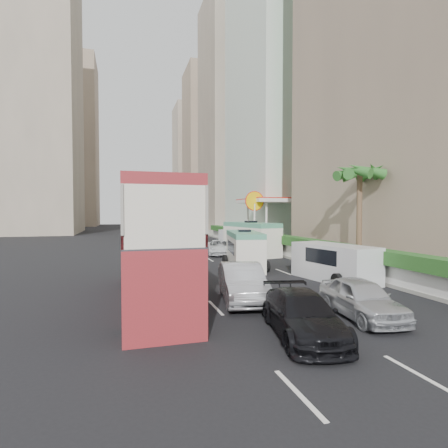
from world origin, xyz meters
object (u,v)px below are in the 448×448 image
object	(u,v)px
minibus_far	(251,239)
palm_tree	(359,220)
car_black	(302,336)
panel_van_far	(237,240)
car_silver_lane_b	(361,317)
panel_van_near	(334,263)
van_asset	(219,255)
car_silver_lane_a	(242,301)
shell_station	(272,222)
minibus_near	(244,250)
double_decker_bus	(151,243)

from	to	relation	value
minibus_far	palm_tree	size ratio (longest dim) A/B	1.03
car_black	panel_van_far	bearing A→B (deg)	87.50
car_black	car_silver_lane_b	bearing A→B (deg)	31.37
panel_van_far	palm_tree	size ratio (longest dim) A/B	0.77
panel_van_near	van_asset	bearing A→B (deg)	92.07
car_silver_lane_a	minibus_far	distance (m)	16.74
panel_van_near	shell_station	xyz separation A→B (m)	(5.67, 21.40, 1.72)
minibus_far	shell_station	bearing A→B (deg)	43.96
car_silver_lane_a	shell_station	xyz separation A→B (m)	(12.18, 24.20, 2.75)
car_silver_lane_a	palm_tree	distance (m)	11.75
van_asset	shell_station	xyz separation A→B (m)	(8.74, 7.96, 2.75)
panel_van_near	minibus_near	bearing A→B (deg)	110.78
car_silver_lane_a	minibus_near	world-z (taller)	minibus_near
minibus_far	car_black	bearing A→B (deg)	-117.80
panel_van_far	shell_station	xyz separation A→B (m)	(5.80, 4.14, 1.76)
palm_tree	car_silver_lane_b	bearing A→B (deg)	-126.81
minibus_far	palm_tree	world-z (taller)	palm_tree
car_black	van_asset	world-z (taller)	car_black
palm_tree	shell_station	bearing A→B (deg)	83.40
double_decker_bus	car_silver_lane_a	distance (m)	4.73
minibus_far	shell_station	world-z (taller)	shell_station
car_black	shell_station	distance (m)	31.30
panel_van_near	palm_tree	world-z (taller)	palm_tree
car_silver_lane_b	car_silver_lane_a	bearing A→B (deg)	140.82
minibus_near	panel_van_near	world-z (taller)	minibus_near
car_silver_lane_a	car_black	world-z (taller)	car_silver_lane_a
car_silver_lane_a	panel_van_near	size ratio (longest dim) A/B	0.96
car_silver_lane_a	shell_station	bearing A→B (deg)	73.38
shell_station	car_black	bearing A→B (deg)	-112.20
shell_station	minibus_near	bearing A→B (deg)	-119.93
car_silver_lane_a	car_silver_lane_b	size ratio (longest dim) A/B	1.16
minibus_far	car_silver_lane_b	bearing A→B (deg)	-110.02
double_decker_bus	shell_station	distance (m)	28.02
car_silver_lane_a	shell_station	world-z (taller)	shell_station
van_asset	panel_van_near	size ratio (longest dim) A/B	0.92
minibus_far	palm_tree	bearing A→B (deg)	-81.57
panel_van_far	car_silver_lane_a	bearing A→B (deg)	-117.01
car_silver_lane_a	panel_van_far	world-z (taller)	panel_van_far
car_silver_lane_b	minibus_near	xyz separation A→B (m)	(-0.36, 11.94, 1.27)
car_silver_lane_a	van_asset	xyz separation A→B (m)	(3.45, 16.23, 0.00)
double_decker_bus	car_black	distance (m)	7.66
car_silver_lane_b	minibus_near	world-z (taller)	minibus_near
car_black	minibus_far	world-z (taller)	minibus_far
minibus_far	shell_station	size ratio (longest dim) A/B	0.83
car_silver_lane_b	panel_van_far	xyz separation A→B (m)	(2.95, 23.61, 0.99)
van_asset	shell_station	size ratio (longest dim) A/B	0.59
minibus_near	shell_station	world-z (taller)	shell_station
panel_van_near	panel_van_far	distance (m)	17.26
car_silver_lane_a	shell_station	size ratio (longest dim) A/B	0.62
car_silver_lane_a	car_black	size ratio (longest dim) A/B	1.05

